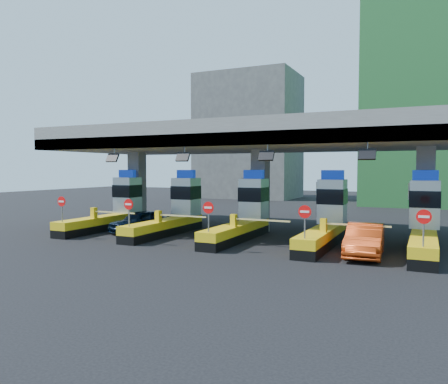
% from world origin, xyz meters
% --- Properties ---
extents(ground, '(120.00, 120.00, 0.00)m').
position_xyz_m(ground, '(0.00, 0.00, 0.00)').
color(ground, black).
rests_on(ground, ground).
extents(toll_canopy, '(28.00, 12.09, 7.00)m').
position_xyz_m(toll_canopy, '(0.00, 2.87, 6.13)').
color(toll_canopy, slate).
rests_on(toll_canopy, ground).
extents(toll_lane_far_left, '(4.43, 8.00, 4.16)m').
position_xyz_m(toll_lane_far_left, '(-10.00, 0.28, 1.40)').
color(toll_lane_far_left, black).
rests_on(toll_lane_far_left, ground).
extents(toll_lane_left, '(4.43, 8.00, 4.16)m').
position_xyz_m(toll_lane_left, '(-5.00, 0.28, 1.40)').
color(toll_lane_left, black).
rests_on(toll_lane_left, ground).
extents(toll_lane_center, '(4.43, 8.00, 4.16)m').
position_xyz_m(toll_lane_center, '(0.00, 0.28, 1.40)').
color(toll_lane_center, black).
rests_on(toll_lane_center, ground).
extents(toll_lane_right, '(4.43, 8.00, 4.16)m').
position_xyz_m(toll_lane_right, '(5.00, 0.28, 1.40)').
color(toll_lane_right, black).
rests_on(toll_lane_right, ground).
extents(toll_lane_far_right, '(4.43, 8.00, 4.16)m').
position_xyz_m(toll_lane_far_right, '(10.00, 0.28, 1.40)').
color(toll_lane_far_right, black).
rests_on(toll_lane_far_right, ground).
extents(bg_building_scaffold, '(18.00, 12.00, 28.00)m').
position_xyz_m(bg_building_scaffold, '(12.00, 32.00, 14.00)').
color(bg_building_scaffold, '#1E5926').
rests_on(bg_building_scaffold, ground).
extents(bg_building_concrete, '(14.00, 10.00, 18.00)m').
position_xyz_m(bg_building_concrete, '(-14.00, 36.00, 9.00)').
color(bg_building_concrete, '#4C4C49').
rests_on(bg_building_concrete, ground).
extents(van, '(2.86, 4.65, 1.48)m').
position_xyz_m(van, '(-7.17, -0.60, 0.74)').
color(van, black).
rests_on(van, ground).
extents(red_car, '(1.89, 4.80, 1.56)m').
position_xyz_m(red_car, '(7.41, -2.46, 0.78)').
color(red_car, '#BC370E').
rests_on(red_car, ground).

